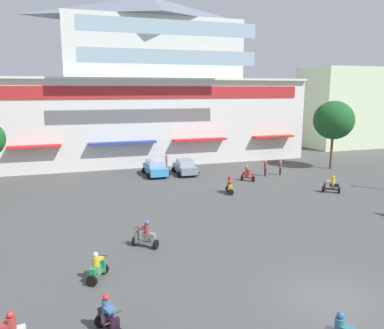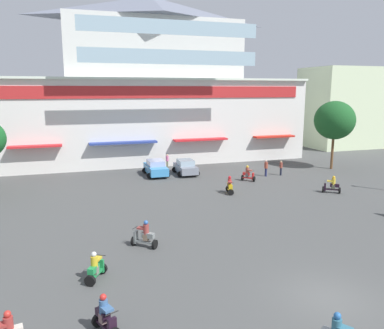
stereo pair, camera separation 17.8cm
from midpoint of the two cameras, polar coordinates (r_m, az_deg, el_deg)
name	(u,v)px [view 1 (the left image)]	position (r m, az deg, el deg)	size (l,w,h in m)	color
ground_plane	(218,210)	(28.82, 3.65, -6.67)	(128.00, 128.00, 0.00)	#494B4A
colonial_building	(152,93)	(49.01, -6.08, 10.46)	(36.84, 15.00, 19.75)	silver
flank_building_right	(341,108)	(64.21, 21.11, 7.87)	(11.05, 8.56, 12.01)	beige
plaza_tree_1	(334,120)	(45.28, 20.14, 6.17)	(4.24, 4.64, 7.55)	brown
parked_car_0	(155,168)	(39.92, -5.59, -0.49)	(2.42, 4.31, 1.61)	#3C8ACA
parked_car_1	(185,167)	(40.30, -1.16, -0.37)	(2.43, 3.93, 1.55)	gray
scooter_rider_2	(146,236)	(22.18, -7.13, -10.48)	(1.48, 1.35, 1.60)	black
scooter_rider_3	(108,318)	(15.32, -12.68, -21.30)	(0.99, 1.41, 1.54)	black
scooter_rider_4	(230,186)	(33.11, 5.43, -3.22)	(0.83, 1.44, 1.51)	black
scooter_rider_6	(97,268)	(19.07, -14.14, -14.70)	(1.14, 1.48, 1.45)	black
scooter_rider_7	(248,174)	(37.77, 8.13, -1.48)	(1.33, 1.27, 1.54)	black
scooter_rider_9	(332,186)	(35.24, 19.84, -2.98)	(1.52, 1.26, 1.51)	black
pedestrian_0	(280,167)	(40.84, 12.84, -0.35)	(0.43, 0.43, 1.54)	black
pedestrian_1	(167,160)	(43.48, -3.90, 0.64)	(0.45, 0.45, 1.61)	#6F7356
pedestrian_2	(265,167)	(40.07, 10.71, -0.38)	(0.49, 0.49, 1.67)	navy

